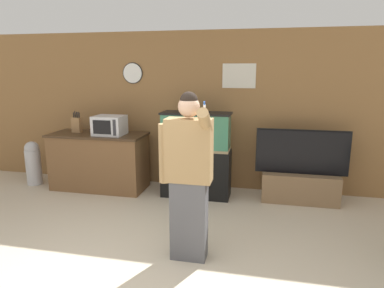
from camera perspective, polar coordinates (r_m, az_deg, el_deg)
wall_back_paneled at (r=5.80m, az=-0.11°, el=5.59°), size 10.00×0.08×2.60m
counter_island at (r=5.97m, az=-15.20°, el=-2.76°), size 1.59×0.68×0.94m
microwave at (r=5.69m, az=-13.58°, el=3.04°), size 0.48×0.39×0.31m
knife_block at (r=6.08m, az=-18.64°, el=3.09°), size 0.15×0.11×0.35m
aquarium_on_stand at (r=5.36m, az=0.70°, el=-1.85°), size 1.08×0.41×1.34m
tv_on_stand at (r=5.47m, az=17.57°, el=-5.82°), size 1.36×0.40×1.12m
person_standing at (r=3.52m, az=-0.67°, el=-5.22°), size 0.56×0.42×1.78m
trash_bin at (r=6.60m, az=-24.95°, el=-2.76°), size 0.26×0.26×0.77m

